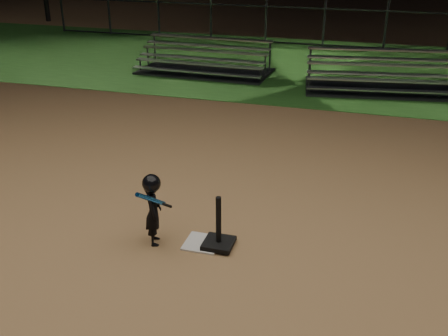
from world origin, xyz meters
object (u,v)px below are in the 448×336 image
at_px(bleacher_left, 204,66).
at_px(bleacher_right, 382,83).
at_px(home_plate, 202,243).
at_px(batting_tee, 219,237).
at_px(child_batter, 153,207).

xyz_separation_m(bleacher_left, bleacher_right, (4.81, -0.41, 0.01)).
xyz_separation_m(home_plate, batting_tee, (0.22, -0.01, 0.13)).
relative_size(home_plate, child_batter, 0.46).
relative_size(bleacher_left, bleacher_right, 0.93).
bearing_deg(bleacher_right, home_plate, -112.64).
bearing_deg(batting_tee, child_batter, -170.60).
xyz_separation_m(home_plate, bleacher_left, (-2.76, 8.45, 0.17)).
height_order(home_plate, bleacher_left, bleacher_left).
bearing_deg(home_plate, bleacher_right, 75.70).
distance_m(home_plate, child_batter, 0.80).
height_order(child_batter, bleacher_right, child_batter).
height_order(child_batter, bleacher_left, child_batter).
distance_m(home_plate, bleacher_left, 8.89).
bearing_deg(home_plate, batting_tee, -1.29).
xyz_separation_m(batting_tee, bleacher_right, (1.83, 8.04, 0.04)).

